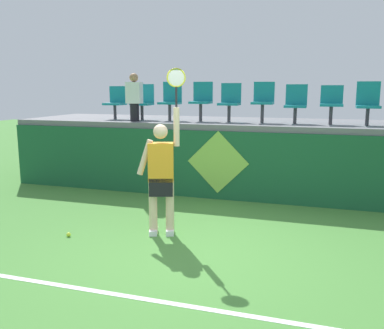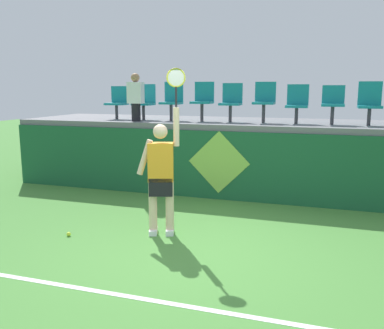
% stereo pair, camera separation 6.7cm
% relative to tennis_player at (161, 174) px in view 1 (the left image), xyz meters
% --- Properties ---
extents(ground_plane, '(40.00, 40.00, 0.00)m').
position_rel_tennis_player_xyz_m(ground_plane, '(0.72, -0.63, -0.96)').
color(ground_plane, '#478438').
extents(court_back_wall, '(10.49, 0.20, 1.40)m').
position_rel_tennis_player_xyz_m(court_back_wall, '(0.72, 2.36, -0.26)').
color(court_back_wall, '#195633').
rests_on(court_back_wall, ground_plane).
extents(spectator_platform, '(10.49, 2.43, 0.12)m').
position_rel_tennis_player_xyz_m(spectator_platform, '(0.72, 3.53, 0.50)').
color(spectator_platform, slate).
rests_on(spectator_platform, court_back_wall).
extents(court_baseline_stripe, '(9.44, 0.08, 0.01)m').
position_rel_tennis_player_xyz_m(court_baseline_stripe, '(0.72, -1.97, -0.96)').
color(court_baseline_stripe, white).
rests_on(court_baseline_stripe, ground_plane).
extents(tennis_player, '(0.73, 0.37, 2.54)m').
position_rel_tennis_player_xyz_m(tennis_player, '(0.00, 0.00, 0.00)').
color(tennis_player, white).
rests_on(tennis_player, ground_plane).
extents(tennis_ball, '(0.07, 0.07, 0.07)m').
position_rel_tennis_player_xyz_m(tennis_ball, '(-1.32, -0.55, -0.93)').
color(tennis_ball, '#D1E533').
rests_on(tennis_ball, ground_plane).
extents(stadium_chair_0, '(0.44, 0.42, 0.77)m').
position_rel_tennis_player_xyz_m(stadium_chair_0, '(-2.39, 3.16, 0.98)').
color(stadium_chair_0, '#38383D').
rests_on(stadium_chair_0, spectator_platform).
extents(stadium_chair_1, '(0.44, 0.42, 0.82)m').
position_rel_tennis_player_xyz_m(stadium_chair_1, '(-1.69, 3.16, 1.00)').
color(stadium_chair_1, '#38383D').
rests_on(stadium_chair_1, spectator_platform).
extents(stadium_chair_2, '(0.44, 0.42, 0.87)m').
position_rel_tennis_player_xyz_m(stadium_chair_2, '(-1.01, 3.17, 1.04)').
color(stadium_chair_2, '#38383D').
rests_on(stadium_chair_2, spectator_platform).
extents(stadium_chair_3, '(0.44, 0.42, 0.87)m').
position_rel_tennis_player_xyz_m(stadium_chair_3, '(-0.28, 3.16, 1.04)').
color(stadium_chair_3, '#38383D').
rests_on(stadium_chair_3, spectator_platform).
extents(stadium_chair_4, '(0.44, 0.42, 0.83)m').
position_rel_tennis_player_xyz_m(stadium_chair_4, '(0.35, 3.16, 1.02)').
color(stadium_chair_4, '#38383D').
rests_on(stadium_chair_4, spectator_platform).
extents(stadium_chair_5, '(0.44, 0.42, 0.86)m').
position_rel_tennis_player_xyz_m(stadium_chair_5, '(1.07, 3.16, 1.04)').
color(stadium_chair_5, '#38383D').
rests_on(stadium_chair_5, spectator_platform).
extents(stadium_chair_6, '(0.44, 0.42, 0.80)m').
position_rel_tennis_player_xyz_m(stadium_chair_6, '(1.75, 3.16, 0.99)').
color(stadium_chair_6, '#38383D').
rests_on(stadium_chair_6, spectator_platform).
extents(stadium_chair_7, '(0.44, 0.42, 0.78)m').
position_rel_tennis_player_xyz_m(stadium_chair_7, '(2.45, 3.16, 1.00)').
color(stadium_chair_7, '#38383D').
rests_on(stadium_chair_7, spectator_platform).
extents(stadium_chair_8, '(0.44, 0.42, 0.86)m').
position_rel_tennis_player_xyz_m(stadium_chair_8, '(3.13, 3.17, 1.02)').
color(stadium_chair_8, '#38383D').
rests_on(stadium_chair_8, spectator_platform).
extents(spectator_1, '(0.34, 0.20, 1.05)m').
position_rel_tennis_player_xyz_m(spectator_1, '(-1.69, 2.69, 1.10)').
color(spectator_1, black).
rests_on(spectator_1, spectator_platform).
extents(wall_signage_mount, '(1.27, 0.01, 1.41)m').
position_rel_tennis_player_xyz_m(wall_signage_mount, '(0.33, 2.26, -0.96)').
color(wall_signage_mount, '#195633').
rests_on(wall_signage_mount, ground_plane).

